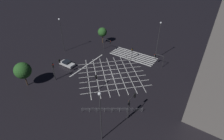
{
  "coord_description": "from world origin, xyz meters",
  "views": [
    {
      "loc": [
        -18.84,
        28.15,
        24.21
      ],
      "look_at": [
        0.0,
        0.0,
        1.2
      ],
      "focal_mm": 28.0,
      "sensor_mm": 36.0,
      "label": 1
    }
  ],
  "objects_px": {
    "traffic_light_sw_main": "(158,58)",
    "traffic_light_median_north": "(93,81)",
    "street_lamp_east": "(159,37)",
    "street_lamp_far": "(61,29)",
    "traffic_light_ne_main": "(54,69)",
    "street_lamp_west": "(100,111)",
    "traffic_light_ne_cross": "(57,65)",
    "traffic_light_nw_main": "(129,105)",
    "street_tree_far": "(102,32)",
    "traffic_light_nw_cross": "(132,101)",
    "street_tree_near": "(23,71)",
    "traffic_light_median_south": "(132,51)",
    "traffic_light_se_main": "(108,42)",
    "waiting_car": "(67,63)"
  },
  "relations": [
    {
      "from": "traffic_light_median_south",
      "to": "street_tree_far",
      "type": "height_order",
      "value": "street_tree_far"
    },
    {
      "from": "traffic_light_sw_main",
      "to": "traffic_light_se_main",
      "type": "bearing_deg",
      "value": 0.34
    },
    {
      "from": "traffic_light_median_south",
      "to": "street_tree_far",
      "type": "relative_size",
      "value": 0.64
    },
    {
      "from": "street_lamp_west",
      "to": "street_tree_far",
      "type": "relative_size",
      "value": 1.91
    },
    {
      "from": "traffic_light_ne_cross",
      "to": "street_lamp_west",
      "type": "height_order",
      "value": "street_lamp_west"
    },
    {
      "from": "street_lamp_west",
      "to": "street_lamp_east",
      "type": "bearing_deg",
      "value": -84.75
    },
    {
      "from": "traffic_light_median_north",
      "to": "traffic_light_sw_main",
      "type": "bearing_deg",
      "value": -23.76
    },
    {
      "from": "street_lamp_west",
      "to": "traffic_light_se_main",
      "type": "bearing_deg",
      "value": -56.76
    },
    {
      "from": "traffic_light_nw_cross",
      "to": "street_tree_far",
      "type": "height_order",
      "value": "street_tree_far"
    },
    {
      "from": "traffic_light_nw_main",
      "to": "traffic_light_median_south",
      "type": "relative_size",
      "value": 1.16
    },
    {
      "from": "street_tree_far",
      "to": "street_lamp_west",
      "type": "bearing_deg",
      "value": 126.12
    },
    {
      "from": "traffic_light_median_north",
      "to": "street_lamp_west",
      "type": "bearing_deg",
      "value": -134.86
    },
    {
      "from": "traffic_light_se_main",
      "to": "street_lamp_east",
      "type": "relative_size",
      "value": 0.34
    },
    {
      "from": "traffic_light_nw_main",
      "to": "traffic_light_median_south",
      "type": "xyz_separation_m",
      "value": [
        9.21,
        -18.2,
        -0.36
      ]
    },
    {
      "from": "traffic_light_nw_cross",
      "to": "street_lamp_east",
      "type": "relative_size",
      "value": 0.43
    },
    {
      "from": "street_lamp_west",
      "to": "street_tree_near",
      "type": "relative_size",
      "value": 1.71
    },
    {
      "from": "traffic_light_nw_main",
      "to": "traffic_light_median_north",
      "type": "height_order",
      "value": "traffic_light_nw_main"
    },
    {
      "from": "traffic_light_ne_cross",
      "to": "street_tree_far",
      "type": "bearing_deg",
      "value": 7.06
    },
    {
      "from": "traffic_light_ne_main",
      "to": "street_lamp_east",
      "type": "height_order",
      "value": "street_lamp_east"
    },
    {
      "from": "traffic_light_sw_main",
      "to": "traffic_light_median_north",
      "type": "height_order",
      "value": "traffic_light_median_north"
    },
    {
      "from": "traffic_light_ne_cross",
      "to": "street_lamp_east",
      "type": "xyz_separation_m",
      "value": [
        -15.38,
        -20.29,
        3.22
      ]
    },
    {
      "from": "traffic_light_ne_main",
      "to": "traffic_light_median_south",
      "type": "bearing_deg",
      "value": 62.23
    },
    {
      "from": "traffic_light_nw_main",
      "to": "waiting_car",
      "type": "distance_m",
      "value": 22.03
    },
    {
      "from": "traffic_light_median_north",
      "to": "street_tree_far",
      "type": "xyz_separation_m",
      "value": [
        12.29,
        -19.92,
        0.97
      ]
    },
    {
      "from": "traffic_light_nw_cross",
      "to": "street_tree_near",
      "type": "bearing_deg",
      "value": 103.03
    },
    {
      "from": "traffic_light_sw_main",
      "to": "waiting_car",
      "type": "distance_m",
      "value": 23.04
    },
    {
      "from": "traffic_light_se_main",
      "to": "waiting_car",
      "type": "height_order",
      "value": "traffic_light_se_main"
    },
    {
      "from": "traffic_light_ne_main",
      "to": "traffic_light_ne_cross",
      "type": "height_order",
      "value": "traffic_light_ne_cross"
    },
    {
      "from": "street_tree_near",
      "to": "street_tree_far",
      "type": "relative_size",
      "value": 1.12
    },
    {
      "from": "traffic_light_sw_main",
      "to": "waiting_car",
      "type": "relative_size",
      "value": 0.81
    },
    {
      "from": "traffic_light_nw_cross",
      "to": "street_lamp_east",
      "type": "xyz_separation_m",
      "value": [
        3.89,
        -20.89,
        3.27
      ]
    },
    {
      "from": "traffic_light_se_main",
      "to": "traffic_light_median_north",
      "type": "bearing_deg",
      "value": -64.19
    },
    {
      "from": "traffic_light_nw_main",
      "to": "traffic_light_median_north",
      "type": "relative_size",
      "value": 1.05
    },
    {
      "from": "traffic_light_nw_main",
      "to": "traffic_light_median_north",
      "type": "distance_m",
      "value": 9.54
    },
    {
      "from": "traffic_light_median_north",
      "to": "street_lamp_west",
      "type": "height_order",
      "value": "street_lamp_west"
    },
    {
      "from": "traffic_light_nw_main",
      "to": "street_tree_near",
      "type": "xyz_separation_m",
      "value": [
        22.59,
        4.7,
        1.19
      ]
    },
    {
      "from": "traffic_light_nw_main",
      "to": "traffic_light_ne_main",
      "type": "bearing_deg",
      "value": 0.02
    },
    {
      "from": "traffic_light_median_south",
      "to": "traffic_light_se_main",
      "type": "bearing_deg",
      "value": -91.57
    },
    {
      "from": "street_lamp_east",
      "to": "street_lamp_west",
      "type": "bearing_deg",
      "value": 95.25
    },
    {
      "from": "street_tree_far",
      "to": "traffic_light_median_south",
      "type": "bearing_deg",
      "value": 163.96
    },
    {
      "from": "traffic_light_nw_cross",
      "to": "street_tree_far",
      "type": "xyz_separation_m",
      "value": [
        21.82,
        -21.2,
        0.38
      ]
    },
    {
      "from": "waiting_car",
      "to": "street_lamp_east",
      "type": "bearing_deg",
      "value": 41.93
    },
    {
      "from": "traffic_light_nw_main",
      "to": "street_lamp_west",
      "type": "distance_m",
      "value": 7.37
    },
    {
      "from": "traffic_light_median_north",
      "to": "traffic_light_ne_cross",
      "type": "height_order",
      "value": "traffic_light_ne_cross"
    },
    {
      "from": "traffic_light_median_north",
      "to": "traffic_light_ne_cross",
      "type": "relative_size",
      "value": 0.79
    },
    {
      "from": "traffic_light_ne_main",
      "to": "street_lamp_west",
      "type": "bearing_deg",
      "value": -19.64
    },
    {
      "from": "traffic_light_ne_main",
      "to": "street_lamp_east",
      "type": "distance_m",
      "value": 26.45
    },
    {
      "from": "traffic_light_nw_cross",
      "to": "street_lamp_east",
      "type": "bearing_deg",
      "value": 10.54
    },
    {
      "from": "traffic_light_nw_cross",
      "to": "traffic_light_sw_main",
      "type": "xyz_separation_m",
      "value": [
        2.19,
        -17.94,
        -0.8
      ]
    },
    {
      "from": "street_lamp_east",
      "to": "street_lamp_far",
      "type": "relative_size",
      "value": 1.06
    }
  ]
}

